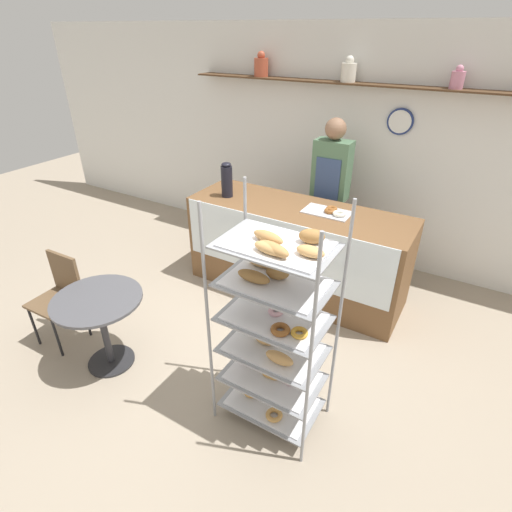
{
  "coord_description": "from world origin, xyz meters",
  "views": [
    {
      "loc": [
        1.58,
        -2.19,
        2.62
      ],
      "look_at": [
        0.0,
        0.46,
        0.85
      ],
      "focal_mm": 28.0,
      "sensor_mm": 36.0,
      "label": 1
    }
  ],
  "objects_px": {
    "pastry_rack": "(274,325)",
    "donut_tray_counter": "(331,212)",
    "cafe_chair": "(60,290)",
    "coffee_carafe": "(227,180)",
    "cafe_table": "(101,315)",
    "person_worker": "(330,191)"
  },
  "relations": [
    {
      "from": "donut_tray_counter",
      "to": "cafe_chair",
      "type": "bearing_deg",
      "value": -134.74
    },
    {
      "from": "pastry_rack",
      "to": "cafe_table",
      "type": "bearing_deg",
      "value": -170.63
    },
    {
      "from": "person_worker",
      "to": "cafe_table",
      "type": "bearing_deg",
      "value": -111.3
    },
    {
      "from": "cafe_table",
      "to": "person_worker",
      "type": "bearing_deg",
      "value": 68.7
    },
    {
      "from": "pastry_rack",
      "to": "person_worker",
      "type": "height_order",
      "value": "person_worker"
    },
    {
      "from": "person_worker",
      "to": "donut_tray_counter",
      "type": "bearing_deg",
      "value": -67.67
    },
    {
      "from": "pastry_rack",
      "to": "donut_tray_counter",
      "type": "xyz_separation_m",
      "value": [
        -0.27,
        1.69,
        0.14
      ]
    },
    {
      "from": "pastry_rack",
      "to": "cafe_table",
      "type": "relative_size",
      "value": 2.43
    },
    {
      "from": "person_worker",
      "to": "cafe_table",
      "type": "height_order",
      "value": "person_worker"
    },
    {
      "from": "person_worker",
      "to": "cafe_chair",
      "type": "distance_m",
      "value": 2.99
    },
    {
      "from": "cafe_table",
      "to": "pastry_rack",
      "type": "bearing_deg",
      "value": 9.37
    },
    {
      "from": "cafe_chair",
      "to": "coffee_carafe",
      "type": "xyz_separation_m",
      "value": [
        0.7,
        1.73,
        0.66
      ]
    },
    {
      "from": "pastry_rack",
      "to": "donut_tray_counter",
      "type": "height_order",
      "value": "pastry_rack"
    },
    {
      "from": "pastry_rack",
      "to": "cafe_chair",
      "type": "distance_m",
      "value": 2.17
    },
    {
      "from": "donut_tray_counter",
      "to": "pastry_rack",
      "type": "bearing_deg",
      "value": -80.8
    },
    {
      "from": "person_worker",
      "to": "cafe_chair",
      "type": "height_order",
      "value": "person_worker"
    },
    {
      "from": "pastry_rack",
      "to": "donut_tray_counter",
      "type": "relative_size",
      "value": 3.77
    },
    {
      "from": "cafe_table",
      "to": "donut_tray_counter",
      "type": "bearing_deg",
      "value": 57.48
    },
    {
      "from": "pastry_rack",
      "to": "cafe_chair",
      "type": "bearing_deg",
      "value": -175.08
    },
    {
      "from": "pastry_rack",
      "to": "cafe_chair",
      "type": "height_order",
      "value": "pastry_rack"
    },
    {
      "from": "pastry_rack",
      "to": "coffee_carafe",
      "type": "distance_m",
      "value": 2.13
    },
    {
      "from": "pastry_rack",
      "to": "cafe_table",
      "type": "xyz_separation_m",
      "value": [
        -1.51,
        -0.25,
        -0.35
      ]
    }
  ]
}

